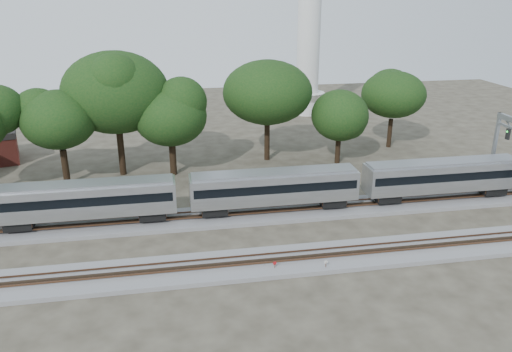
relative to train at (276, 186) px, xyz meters
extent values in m
plane|color=#383328|center=(-8.05, -6.00, -3.22)|extent=(160.00, 160.00, 0.00)
cube|color=slate|center=(-8.05, 0.00, -3.02)|extent=(160.00, 5.00, 0.40)
cube|color=brown|center=(-8.05, -0.72, -2.56)|extent=(160.00, 0.08, 0.15)
cube|color=brown|center=(-8.05, 0.72, -2.56)|extent=(160.00, 0.08, 0.15)
cube|color=slate|center=(-8.05, -10.00, -3.02)|extent=(160.00, 5.00, 0.40)
cube|color=brown|center=(-8.05, -10.72, -2.56)|extent=(160.00, 0.08, 0.15)
cube|color=brown|center=(-8.05, -9.28, -2.56)|extent=(160.00, 0.08, 0.15)
cube|color=silver|center=(-19.00, 0.00, -0.08)|extent=(17.46, 3.01, 3.01)
cube|color=black|center=(-19.00, 0.00, 0.22)|extent=(16.86, 3.06, 0.90)
cube|color=gray|center=(-19.00, 0.00, 1.48)|extent=(17.06, 2.41, 0.35)
cube|color=black|center=(-25.32, 0.00, -2.04)|extent=(2.61, 2.21, 0.90)
cube|color=black|center=(-12.68, 0.00, -2.04)|extent=(2.61, 2.21, 0.90)
cube|color=silver|center=(-0.14, 0.00, -0.08)|extent=(17.46, 3.01, 3.01)
cube|color=black|center=(-0.14, 0.00, 0.22)|extent=(16.86, 3.06, 0.90)
cube|color=gray|center=(-0.14, 0.00, 1.48)|extent=(17.06, 2.41, 0.35)
cube|color=black|center=(-6.46, 0.00, -2.04)|extent=(2.61, 2.21, 0.90)
cube|color=black|center=(6.18, 0.00, -2.04)|extent=(2.61, 2.21, 0.90)
cube|color=silver|center=(18.72, 0.00, -0.08)|extent=(17.46, 3.01, 3.01)
cube|color=black|center=(18.72, 0.00, 0.22)|extent=(16.86, 3.06, 0.90)
cube|color=gray|center=(18.72, 0.00, 1.48)|extent=(17.06, 2.41, 0.35)
cube|color=black|center=(12.40, 0.00, -2.04)|extent=(2.61, 2.21, 0.90)
cube|color=black|center=(25.04, 0.00, -2.04)|extent=(2.61, 2.21, 0.90)
cylinder|color=#512D19|center=(-2.49, -11.27, -2.77)|extent=(0.06, 0.06, 0.89)
cylinder|color=#B80D15|center=(-2.49, -11.27, -2.37)|extent=(0.32, 0.10, 0.32)
cylinder|color=#512D19|center=(1.78, -11.89, -2.76)|extent=(0.06, 0.06, 0.91)
cylinder|color=silver|center=(1.78, -11.89, -2.36)|extent=(0.32, 0.09, 0.32)
cube|color=#512D19|center=(-1.21, -11.40, -3.07)|extent=(0.55, 0.39, 0.30)
cylinder|color=silver|center=(15.44, 43.55, 11.50)|extent=(4.20, 4.20, 29.43)
cone|color=silver|center=(15.44, 43.55, -1.11)|extent=(6.73, 6.73, 4.20)
cube|color=gray|center=(27.17, 3.52, 1.31)|extent=(0.35, 0.35, 9.05)
cube|color=black|center=(26.87, 1.21, 3.92)|extent=(0.25, 0.50, 1.21)
cylinder|color=black|center=(-23.20, 13.07, -1.03)|extent=(0.70, 0.70, 4.37)
ellipsoid|color=black|center=(-23.20, 13.07, 4.89)|extent=(8.24, 8.24, 7.00)
cylinder|color=black|center=(-16.71, 15.52, -0.37)|extent=(0.70, 0.70, 5.70)
ellipsoid|color=black|center=(-16.71, 15.52, 7.37)|extent=(10.75, 10.75, 9.13)
cylinder|color=black|center=(-10.30, 14.34, -1.16)|extent=(0.70, 0.70, 4.11)
ellipsoid|color=black|center=(-10.30, 14.34, 4.42)|extent=(7.75, 7.75, 6.59)
cylinder|color=black|center=(2.70, 18.07, -0.66)|extent=(0.70, 0.70, 5.12)
ellipsoid|color=black|center=(2.70, 18.07, 6.28)|extent=(9.65, 9.65, 8.20)
cylinder|color=black|center=(11.92, 14.93, -1.42)|extent=(0.70, 0.70, 3.60)
ellipsoid|color=black|center=(11.92, 14.93, 3.47)|extent=(6.79, 6.79, 5.77)
cylinder|color=black|center=(22.04, 20.73, -1.06)|extent=(0.70, 0.70, 4.31)
ellipsoid|color=black|center=(22.04, 20.73, 4.79)|extent=(8.13, 8.13, 6.91)
camera|label=1|loc=(-10.48, -46.97, 19.09)|focal=35.00mm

